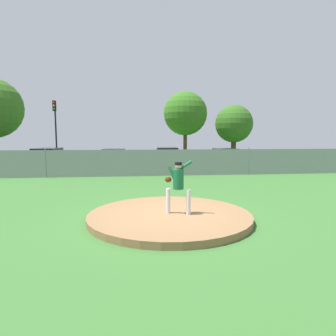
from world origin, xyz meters
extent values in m
plane|color=#386B2D|center=(0.00, 6.00, 0.00)|extent=(80.00, 80.00, 0.00)
cube|color=#2B2B2D|center=(0.00, 14.50, 0.00)|extent=(44.00, 7.00, 0.01)
cylinder|color=olive|center=(0.00, 0.00, 0.10)|extent=(4.96, 4.96, 0.20)
cylinder|color=silver|center=(-0.04, 0.01, 0.58)|extent=(0.13, 0.13, 0.76)
cylinder|color=silver|center=(0.54, -0.23, 0.58)|extent=(0.13, 0.13, 0.76)
cylinder|color=#145933|center=(0.25, -0.11, 1.26)|extent=(0.32, 0.32, 0.60)
cylinder|color=#145933|center=(0.43, -0.11, 1.65)|extent=(0.48, 0.27, 0.37)
cylinder|color=#145933|center=(0.07, -0.11, 1.42)|extent=(0.29, 0.19, 0.46)
ellipsoid|color=#4C2D14|center=(-0.05, -0.06, 1.25)|extent=(0.20, 0.12, 0.18)
sphere|color=tan|center=(0.25, -0.11, 1.66)|extent=(0.20, 0.20, 0.20)
cylinder|color=black|center=(0.25, -0.11, 1.73)|extent=(0.21, 0.21, 0.09)
sphere|color=white|center=(0.07, 1.15, 0.24)|extent=(0.07, 0.07, 0.07)
cube|color=gray|center=(0.00, 10.00, 0.86)|extent=(32.76, 0.03, 1.71)
cylinder|color=slate|center=(-6.55, 10.00, 0.91)|extent=(0.07, 0.07, 1.81)
cylinder|color=slate|center=(6.55, 10.00, 0.91)|extent=(0.07, 0.07, 1.81)
cube|color=#B7BABF|center=(-2.70, 14.85, 0.65)|extent=(1.95, 4.15, 0.65)
cube|color=black|center=(-2.70, 14.85, 1.28)|extent=(1.74, 2.30, 0.61)
cylinder|color=black|center=(-2.66, 16.11, 0.32)|extent=(1.89, 0.70, 0.64)
cylinder|color=black|center=(-2.75, 13.58, 0.32)|extent=(1.89, 0.70, 0.64)
cube|color=#161E4C|center=(6.54, 14.95, 0.65)|extent=(1.96, 4.45, 0.67)
cube|color=black|center=(6.54, 14.95, 1.27)|extent=(1.76, 2.47, 0.58)
cylinder|color=black|center=(6.57, 16.31, 0.32)|extent=(1.92, 0.69, 0.64)
cylinder|color=black|center=(6.50, 13.58, 0.32)|extent=(1.92, 0.69, 0.64)
cube|color=#146066|center=(-7.82, 14.82, 0.68)|extent=(2.13, 4.72, 0.72)
cube|color=black|center=(-7.82, 14.82, 1.35)|extent=(1.83, 2.64, 0.63)
cylinder|color=black|center=(-7.71, 16.24, 0.32)|extent=(1.89, 0.78, 0.64)
cylinder|color=black|center=(-7.92, 13.40, 0.32)|extent=(1.89, 0.78, 0.64)
cube|color=#A81919|center=(1.54, 14.50, 0.70)|extent=(2.11, 4.65, 0.75)
cube|color=black|center=(1.54, 14.50, 1.38)|extent=(1.82, 2.61, 0.62)
cylinder|color=black|center=(1.64, 15.90, 0.32)|extent=(1.89, 0.77, 0.64)
cylinder|color=black|center=(1.44, 13.10, 0.32)|extent=(1.89, 0.77, 0.64)
cone|color=orange|center=(-4.47, 17.26, 0.28)|extent=(0.32, 0.32, 0.55)
cube|color=black|center=(-4.47, 17.26, 0.02)|extent=(0.40, 0.40, 0.03)
cylinder|color=black|center=(-8.08, 18.50, 2.86)|extent=(0.14, 0.14, 5.72)
cube|color=black|center=(-8.08, 18.32, 5.27)|extent=(0.28, 0.24, 0.90)
sphere|color=red|center=(-8.08, 18.20, 5.54)|extent=(0.18, 0.18, 0.18)
sphere|color=orange|center=(-8.08, 18.20, 5.27)|extent=(0.18, 0.18, 0.18)
sphere|color=green|center=(-8.08, 18.20, 5.00)|extent=(0.18, 0.18, 0.18)
cylinder|color=#4C331E|center=(4.58, 23.49, 1.72)|extent=(0.41, 0.41, 3.43)
sphere|color=#336C1C|center=(4.58, 23.49, 5.13)|extent=(4.83, 4.83, 4.83)
cylinder|color=#4C331E|center=(10.34, 23.83, 1.27)|extent=(0.58, 0.58, 2.54)
sphere|color=#32651C|center=(10.34, 23.83, 4.04)|extent=(4.30, 4.30, 4.30)
camera|label=1|loc=(-1.03, -8.55, 2.51)|focal=30.80mm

